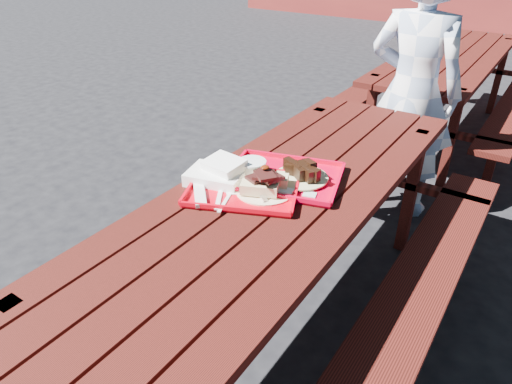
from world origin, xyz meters
TOP-DOWN VIEW (x-y plane):
  - ground at (0.00, 0.00)m, footprint 60.00×60.00m
  - picnic_table_near at (-0.00, 0.00)m, footprint 1.41×2.40m
  - picnic_table_far at (-0.00, 2.80)m, footprint 1.41×2.40m
  - near_tray at (-0.12, -0.06)m, footprint 0.53×0.48m
  - far_tray at (-0.03, 0.09)m, footprint 0.54×0.47m
  - white_cloth at (-0.24, -0.07)m, footprint 0.26×0.22m
  - person at (0.09, 1.43)m, footprint 0.58×0.39m

SIDE VIEW (x-z plane):
  - ground at x=0.00m, z-range 0.00..0.00m
  - picnic_table_near at x=0.00m, z-range 0.19..0.94m
  - picnic_table_far at x=0.00m, z-range 0.19..0.94m
  - far_tray at x=-0.03m, z-range 0.73..0.81m
  - near_tray at x=-0.12m, z-range 0.71..0.85m
  - white_cloth at x=-0.24m, z-range 0.74..0.84m
  - person at x=0.09m, z-range 0.00..1.59m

